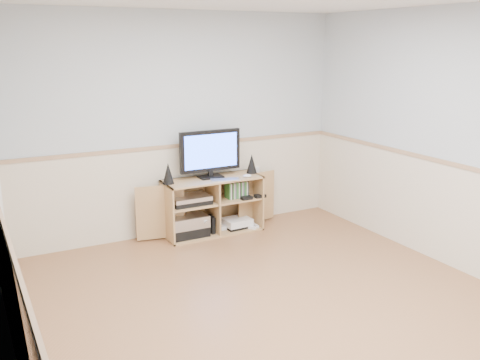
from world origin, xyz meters
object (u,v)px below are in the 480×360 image
object	(u,v)px
game_consoles	(236,223)
media_cabinet	(211,204)
keyboard	(225,180)
monitor	(210,152)

from	to	relation	value
game_consoles	media_cabinet	bearing A→B (deg)	167.52
keyboard	game_consoles	size ratio (longest dim) A/B	0.72
media_cabinet	monitor	xyz separation A→B (m)	(0.00, -0.00, 0.62)
monitor	keyboard	size ratio (longest dim) A/B	2.25
keyboard	game_consoles	distance (m)	0.63
monitor	game_consoles	distance (m)	0.93
media_cabinet	keyboard	size ratio (longest dim) A/B	5.45
monitor	keyboard	bearing A→B (deg)	-62.72
keyboard	game_consoles	xyz separation A→B (m)	(0.20, 0.13, -0.59)
keyboard	media_cabinet	bearing A→B (deg)	131.16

